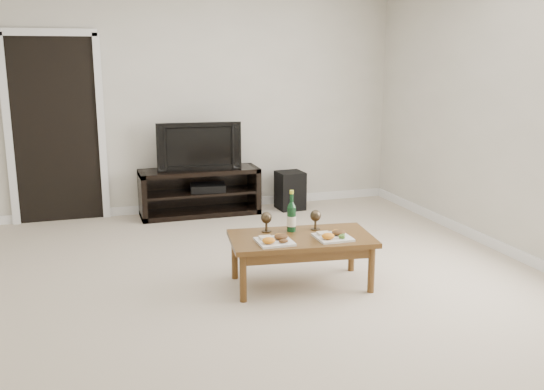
{
  "coord_description": "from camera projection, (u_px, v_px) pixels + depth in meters",
  "views": [
    {
      "loc": [
        -1.3,
        -4.39,
        1.86
      ],
      "look_at": [
        0.21,
        0.35,
        0.7
      ],
      "focal_mm": 40.0,
      "sensor_mm": 36.0,
      "label": 1
    }
  ],
  "objects": [
    {
      "name": "goblet_right",
      "position": [
        315.0,
        220.0,
        5.08
      ],
      "size": [
        0.09,
        0.09,
        0.17
      ],
      "primitive_type": null,
      "color": "#3A2F1F",
      "rests_on": "coffee_table"
    },
    {
      "name": "wine_bottle",
      "position": [
        291.0,
        211.0,
        5.01
      ],
      "size": [
        0.07,
        0.07,
        0.35
      ],
      "primitive_type": "cylinder",
      "color": "#0E3619",
      "rests_on": "coffee_table"
    },
    {
      "name": "back_wall",
      "position": [
        193.0,
        103.0,
        7.16
      ],
      "size": [
        5.0,
        0.04,
        2.6
      ],
      "primitive_type": "cube",
      "color": "beige",
      "rests_on": "ground"
    },
    {
      "name": "plate_left",
      "position": [
        275.0,
        239.0,
        4.73
      ],
      "size": [
        0.27,
        0.27,
        0.07
      ],
      "primitive_type": "cube",
      "color": "white",
      "rests_on": "coffee_table"
    },
    {
      "name": "coffee_table",
      "position": [
        301.0,
        261.0,
        4.96
      ],
      "size": [
        1.22,
        0.76,
        0.42
      ],
      "primitive_type": "cube",
      "rotation": [
        0.0,
        0.0,
        -0.12
      ],
      "color": "brown",
      "rests_on": "ground"
    },
    {
      "name": "plate_right",
      "position": [
        333.0,
        234.0,
        4.84
      ],
      "size": [
        0.27,
        0.27,
        0.07
      ],
      "primitive_type": "cube",
      "color": "white",
      "rests_on": "coffee_table"
    },
    {
      "name": "floor",
      "position": [
        260.0,
        291.0,
        4.88
      ],
      "size": [
        5.5,
        5.5,
        0.0
      ],
      "primitive_type": "plane",
      "color": "beige",
      "rests_on": "ground"
    },
    {
      "name": "av_receiver",
      "position": [
        208.0,
        187.0,
        7.15
      ],
      "size": [
        0.44,
        0.35,
        0.08
      ],
      "primitive_type": "cube",
      "rotation": [
        0.0,
        0.0,
        -0.14
      ],
      "color": "black",
      "rests_on": "media_console"
    },
    {
      "name": "media_console",
      "position": [
        200.0,
        192.0,
        7.14
      ],
      "size": [
        1.39,
        0.45,
        0.55
      ],
      "primitive_type": "cube",
      "color": "black",
      "rests_on": "ground"
    },
    {
      "name": "doorway",
      "position": [
        56.0,
        131.0,
        6.73
      ],
      "size": [
        0.9,
        0.02,
        2.05
      ],
      "primitive_type": "cube",
      "color": "black",
      "rests_on": "ground"
    },
    {
      "name": "goblet_left",
      "position": [
        266.0,
        222.0,
        5.02
      ],
      "size": [
        0.09,
        0.09,
        0.17
      ],
      "primitive_type": null,
      "color": "#3A2F1F",
      "rests_on": "coffee_table"
    },
    {
      "name": "subwoofer",
      "position": [
        290.0,
        190.0,
        7.42
      ],
      "size": [
        0.33,
        0.33,
        0.46
      ],
      "primitive_type": "cube",
      "rotation": [
        0.0,
        0.0,
        0.06
      ],
      "color": "black",
      "rests_on": "ground"
    },
    {
      "name": "television",
      "position": [
        198.0,
        145.0,
        7.01
      ],
      "size": [
        0.97,
        0.22,
        0.56
      ],
      "primitive_type": "imported",
      "rotation": [
        0.0,
        0.0,
        -0.1
      ],
      "color": "black",
      "rests_on": "media_console"
    }
  ]
}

